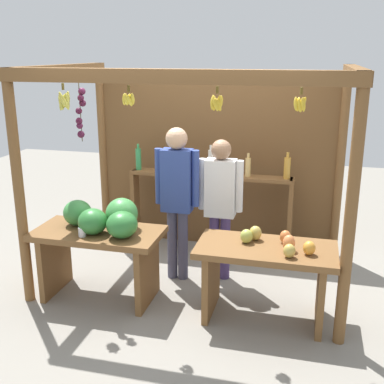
{
  "coord_description": "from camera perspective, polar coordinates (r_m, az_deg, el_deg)",
  "views": [
    {
      "loc": [
        1.17,
        -4.79,
        2.43
      ],
      "look_at": [
        0.0,
        -0.19,
        1.03
      ],
      "focal_mm": 44.76,
      "sensor_mm": 36.0,
      "label": 1
    }
  ],
  "objects": [
    {
      "name": "fruit_counter_right",
      "position": [
        4.5,
        8.85,
        -8.58
      ],
      "size": [
        1.27,
        0.64,
        0.87
      ],
      "color": "brown",
      "rests_on": "ground"
    },
    {
      "name": "market_stall",
      "position": [
        5.46,
        1.57,
        4.94
      ],
      "size": [
        3.14,
        2.02,
        2.29
      ],
      "color": "brown",
      "rests_on": "ground"
    },
    {
      "name": "vendor_man",
      "position": [
        5.07,
        -1.79,
        0.23
      ],
      "size": [
        0.48,
        0.23,
        1.68
      ],
      "rotation": [
        0.0,
        0.0,
        0.11
      ],
      "color": "#46455D",
      "rests_on": "ground"
    },
    {
      "name": "fruit_counter_left",
      "position": [
        4.84,
        -10.64,
        -4.89
      ],
      "size": [
        1.27,
        0.64,
        1.04
      ],
      "color": "brown",
      "rests_on": "ground"
    },
    {
      "name": "bottle_shelf_unit",
      "position": [
        5.86,
        2.16,
        0.1
      ],
      "size": [
        2.01,
        0.22,
        1.35
      ],
      "color": "brown",
      "rests_on": "ground"
    },
    {
      "name": "ground_plane",
      "position": [
        5.49,
        0.5,
        -9.83
      ],
      "size": [
        12.0,
        12.0,
        0.0
      ],
      "primitive_type": "plane",
      "color": "gray",
      "rests_on": "ground"
    },
    {
      "name": "vendor_woman",
      "position": [
        5.1,
        3.4,
        -0.69
      ],
      "size": [
        0.48,
        0.21,
        1.56
      ],
      "rotation": [
        0.0,
        0.0,
        0.07
      ],
      "color": "#433162",
      "rests_on": "ground"
    }
  ]
}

